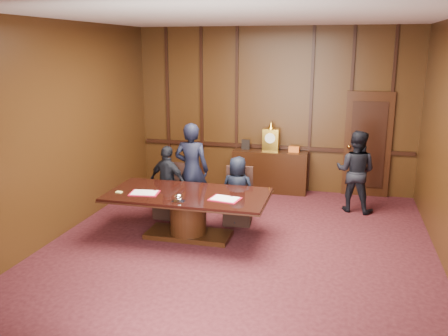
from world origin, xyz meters
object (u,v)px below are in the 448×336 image
signatory_right (237,191)px  witness_left (192,170)px  sideboard (270,170)px  signatory_left (168,182)px  conference_table (188,208)px  witness_right (356,171)px

signatory_right → witness_left: bearing=-13.0°
sideboard → witness_left: 2.23m
signatory_left → conference_table: bearing=146.7°
sideboard → signatory_right: sideboard is taller
sideboard → witness_right: witness_right is taller
conference_table → witness_right: size_ratio=1.67×
signatory_right → witness_right: witness_right is taller
sideboard → witness_left: (-1.18, -1.86, 0.39)m
sideboard → conference_table: 3.04m
witness_left → witness_right: bearing=-163.2°
sideboard → signatory_right: (-0.25, -2.11, 0.13)m
witness_right → signatory_right: bearing=46.4°
conference_table → witness_right: 3.37m
signatory_left → signatory_right: size_ratio=1.10×
witness_right → conference_table: bearing=52.2°
conference_table → signatory_right: bearing=50.9°
signatory_right → conference_table: bearing=52.9°
signatory_right → witness_left: 0.99m
conference_table → signatory_right: size_ratio=2.13×
signatory_left → witness_right: (3.32, 1.24, 0.11)m
signatory_left → witness_right: size_ratio=0.86×
sideboard → witness_left: bearing=-122.3°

